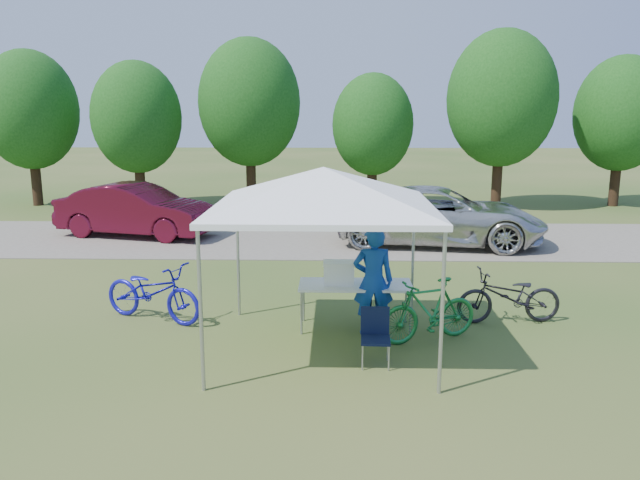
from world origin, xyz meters
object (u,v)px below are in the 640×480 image
object	(u,v)px
folding_table	(355,286)
minivan	(440,216)
bike_blue	(153,292)
bike_green	(429,310)
sedan	(137,210)
folding_chair	(375,332)
cooler	(339,273)
cyclist	(373,281)
bike_dark	(509,296)

from	to	relation	value
folding_table	minivan	xyz separation A→B (m)	(2.43, 6.56, 0.07)
bike_blue	minivan	size ratio (longest dim) A/B	0.35
bike_green	sedan	distance (m)	10.63
bike_green	minivan	size ratio (longest dim) A/B	0.30
minivan	bike_green	bearing A→B (deg)	177.44
bike_blue	bike_green	world-z (taller)	bike_blue
folding_chair	sedan	xyz separation A→B (m)	(-6.17, 8.83, 0.29)
cooler	cyclist	size ratio (longest dim) A/B	0.29
cyclist	sedan	xyz separation A→B (m)	(-6.20, 7.66, -0.12)
bike_dark	sedan	world-z (taller)	sedan
folding_table	bike_dark	bearing A→B (deg)	6.92
minivan	sedan	xyz separation A→B (m)	(-8.37, 0.83, -0.02)
folding_chair	bike_green	bearing A→B (deg)	47.26
folding_table	sedan	bearing A→B (deg)	128.76
cyclist	bike_green	bearing A→B (deg)	160.70
bike_dark	cooler	bearing A→B (deg)	-89.22
cooler	minivan	size ratio (longest dim) A/B	0.09
folding_table	folding_chair	size ratio (longest dim) A/B	2.30
bike_green	sedan	size ratio (longest dim) A/B	0.37
folding_chair	cyclist	distance (m)	1.25
bike_dark	minivan	world-z (taller)	minivan
minivan	bike_blue	bearing A→B (deg)	144.82
folding_table	cyclist	world-z (taller)	cyclist
bike_green	minivan	bearing A→B (deg)	146.56
folding_chair	bike_dark	distance (m)	2.94
cooler	bike_dark	xyz separation A→B (m)	(2.86, 0.31, -0.48)
bike_blue	bike_dark	size ratio (longest dim) A/B	1.09
cooler	bike_green	world-z (taller)	cooler
bike_blue	bike_green	bearing A→B (deg)	-77.34
folding_chair	bike_green	xyz separation A→B (m)	(0.88, 0.89, 0.03)
folding_table	bike_blue	size ratio (longest dim) A/B	0.95
cyclist	cooler	bearing A→B (deg)	-27.24
bike_blue	sedan	bearing A→B (deg)	42.67
folding_table	folding_chair	world-z (taller)	folding_chair
folding_table	bike_green	size ratio (longest dim) A/B	1.11
sedan	bike_blue	bearing A→B (deg)	-146.87
cyclist	bike_green	xyz separation A→B (m)	(0.85, -0.29, -0.38)
cooler	bike_green	distance (m)	1.56
cooler	sedan	size ratio (longest dim) A/B	0.11
minivan	sedan	world-z (taller)	minivan
cooler	bike_green	size ratio (longest dim) A/B	0.31
folding_chair	cyclist	bearing A→B (deg)	90.55
sedan	cooler	bearing A→B (deg)	-128.88
minivan	bike_dark	bearing A→B (deg)	-170.67
bike_blue	folding_table	bearing A→B (deg)	-71.64
bike_dark	sedan	size ratio (longest dim) A/B	0.40
folding_table	cooler	xyz separation A→B (m)	(-0.27, -0.00, 0.23)
bike_green	folding_table	bearing A→B (deg)	-139.33
folding_chair	bike_blue	bearing A→B (deg)	156.69
bike_green	minivan	world-z (taller)	minivan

